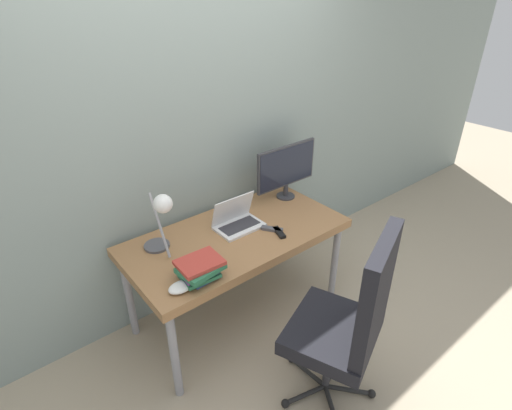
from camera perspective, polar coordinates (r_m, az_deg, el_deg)
name	(u,v)px	position (r m, az deg, el deg)	size (l,w,h in m)	color
ground_plane	(271,343)	(2.89, 2.15, -19.12)	(12.00, 12.00, 0.00)	tan
wall_back	(195,131)	(2.72, -8.66, 10.44)	(8.00, 0.05, 2.60)	gray
desk	(237,241)	(2.68, -2.78, -5.15)	(1.47, 0.74, 0.71)	#996B42
laptop	(237,221)	(2.69, -2.69, -2.25)	(0.32, 0.21, 0.21)	silver
monitor	(286,168)	(2.99, 4.36, 5.31)	(0.55, 0.14, 0.42)	#333338
desk_lamp	(161,216)	(2.34, -13.39, -1.48)	(0.16, 0.30, 0.43)	#4C4C51
office_chair	(351,318)	(2.22, 13.44, -15.46)	(0.63, 0.61, 1.14)	black
book_stack	(200,269)	(2.25, -8.03, -9.06)	(0.26, 0.22, 0.11)	#334C8C
tv_remote	(279,232)	(2.63, 3.32, -3.93)	(0.08, 0.14, 0.02)	black
media_remote	(272,229)	(2.66, 2.30, -3.46)	(0.11, 0.14, 0.02)	#4C4C51
game_controller	(181,287)	(2.21, -10.71, -11.44)	(0.14, 0.10, 0.04)	white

